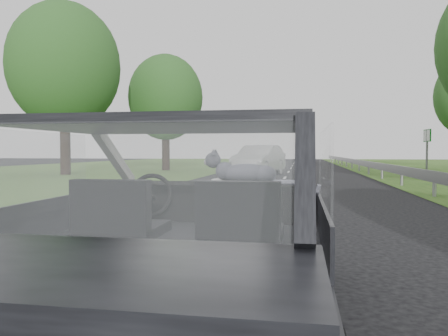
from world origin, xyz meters
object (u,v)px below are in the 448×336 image
at_px(cat, 247,172).
at_px(highway_sign, 427,155).
at_px(other_car, 259,160).
at_px(subject_car, 189,229).

xyz_separation_m(cat, highway_sign, (5.68, 16.13, 0.01)).
relative_size(cat, highway_sign, 0.29).
bearing_deg(highway_sign, other_car, 152.04).
distance_m(subject_car, cat, 0.79).
xyz_separation_m(other_car, highway_sign, (7.45, -3.53, 0.30)).
relative_size(subject_car, other_car, 0.82).
distance_m(subject_car, other_car, 20.33).
distance_m(cat, highway_sign, 17.10).
distance_m(subject_car, highway_sign, 17.80).
relative_size(cat, other_car, 0.13).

